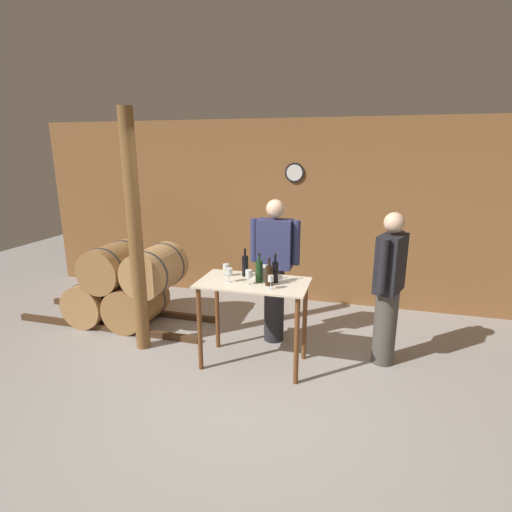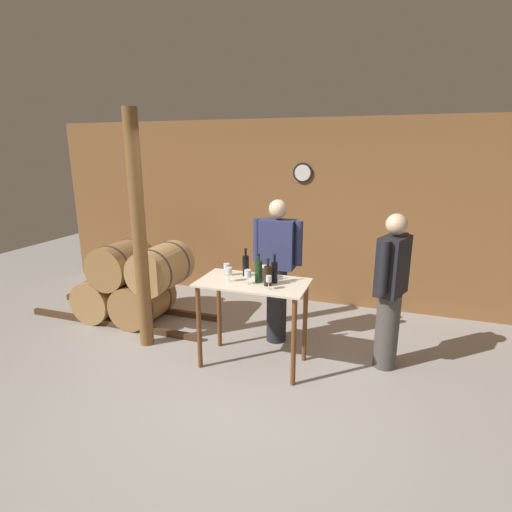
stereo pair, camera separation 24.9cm
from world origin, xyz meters
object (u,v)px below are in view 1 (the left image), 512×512
object	(u,v)px
wine_glass_near_right	(249,274)
wine_glass_near_center	(229,272)
wine_bottle_left	(259,271)
wine_glass_far_side	(271,279)
wine_bottle_right	(275,271)
wine_bottle_far_left	(245,265)
person_visitor_with_scarf	(275,268)
wine_glass_near_left	(226,267)
wooden_post	(135,236)
wine_bottle_center	(269,275)
person_host	(389,286)
ice_bucket	(264,272)

from	to	relation	value
wine_glass_near_right	wine_glass_near_center	bearing A→B (deg)	176.59
wine_bottle_left	wine_glass_near_center	xyz separation A→B (m)	(-0.30, -0.09, -0.01)
wine_glass_far_side	wine_bottle_right	bearing A→B (deg)	91.42
wine_glass_near_center	wine_bottle_left	bearing A→B (deg)	17.21
wine_bottle_far_left	person_visitor_with_scarf	size ratio (longest dim) A/B	0.18
wine_glass_near_right	wine_glass_far_side	distance (m)	0.26
wine_glass_near_center	wine_glass_far_side	distance (m)	0.47
wine_bottle_right	wine_glass_near_right	distance (m)	0.27
wine_glass_near_center	person_visitor_with_scarf	size ratio (longest dim) A/B	0.09
wine_glass_near_left	wine_bottle_right	bearing A→B (deg)	-6.41
wine_glass_near_right	wine_glass_far_side	world-z (taller)	wine_glass_near_right
wooden_post	wine_bottle_center	distance (m)	1.58
wine_bottle_center	wine_bottle_far_left	bearing A→B (deg)	144.76
wine_bottle_right	person_host	bearing A→B (deg)	18.13
wine_bottle_center	wine_bottle_right	size ratio (longest dim) A/B	0.92
wooden_post	wine_bottle_center	xyz separation A→B (m)	(1.55, -0.08, -0.30)
wine_bottle_left	wine_bottle_right	xyz separation A→B (m)	(0.16, 0.02, -0.00)
wine_bottle_center	wine_glass_near_left	size ratio (longest dim) A/B	2.07
wine_glass_near_right	ice_bucket	size ratio (longest dim) A/B	1.02
wooden_post	wine_bottle_right	xyz separation A→B (m)	(1.58, 0.02, -0.29)
wine_bottle_far_left	person_visitor_with_scarf	distance (m)	0.53
wooden_post	wine_glass_near_right	distance (m)	1.38
wooden_post	wine_glass_far_side	world-z (taller)	wooden_post
ice_bucket	wine_glass_near_left	bearing A→B (deg)	-174.45
wooden_post	wine_glass_near_right	world-z (taller)	wooden_post
wooden_post	person_visitor_with_scarf	bearing A→B (deg)	22.62
wine_bottle_left	wine_bottle_far_left	bearing A→B (deg)	143.59
wine_bottle_right	wine_glass_far_side	world-z (taller)	wine_bottle_right
wine_bottle_left	wine_bottle_center	distance (m)	0.14
ice_bucket	wine_bottle_center	bearing A→B (deg)	-63.68
wine_bottle_far_left	wine_glass_near_left	size ratio (longest dim) A/B	2.24
ice_bucket	wine_glass_near_right	bearing A→B (deg)	-113.71
wine_glass_near_left	wine_glass_near_right	xyz separation A→B (m)	(0.31, -0.19, 0.01)
wine_bottle_center	wine_glass_near_right	xyz separation A→B (m)	(-0.20, -0.03, 0.00)
wine_glass_far_side	person_host	size ratio (longest dim) A/B	0.08
wine_bottle_center	wine_glass_near_center	bearing A→B (deg)	-178.28
wine_bottle_right	wine_glass_near_left	world-z (taller)	wine_bottle_right
person_host	wine_bottle_far_left	bearing A→B (deg)	-170.54
wine_bottle_far_left	wine_bottle_right	world-z (taller)	wine_bottle_right
person_host	wine_glass_near_right	bearing A→B (deg)	-160.05
wine_glass_near_left	wine_glass_near_right	bearing A→B (deg)	-31.25
wine_glass_far_side	ice_bucket	xyz separation A→B (m)	(-0.15, 0.31, -0.04)
wine_bottle_far_left	ice_bucket	distance (m)	0.23
wine_bottle_center	wine_glass_near_right	bearing A→B (deg)	-172.97
wine_glass_near_left	person_host	world-z (taller)	person_host
wine_glass_near_center	wine_glass_near_right	bearing A→B (deg)	-3.41
wine_glass_near_center	person_visitor_with_scarf	world-z (taller)	person_visitor_with_scarf
wooden_post	ice_bucket	bearing A→B (deg)	4.89
wine_bottle_left	person_host	size ratio (longest dim) A/B	0.18
wine_glass_far_side	person_host	xyz separation A→B (m)	(1.13, 0.58, -0.17)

